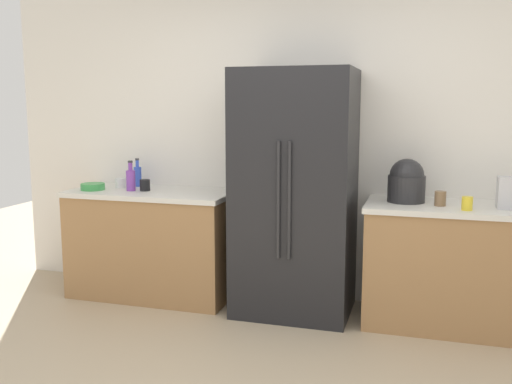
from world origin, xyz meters
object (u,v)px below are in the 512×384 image
(refrigerator, at_px, (295,193))
(rice_cooker, at_px, (407,182))
(cup_c, at_px, (145,185))
(cup_d, at_px, (120,183))
(bottle_a, at_px, (138,176))
(bottle_b, at_px, (131,179))
(cup_b, at_px, (467,203))
(bowl_a, at_px, (93,187))
(cup_a, at_px, (440,199))

(refrigerator, distance_m, rice_cooker, 0.83)
(refrigerator, bearing_deg, rice_cooker, 4.89)
(refrigerator, bearing_deg, cup_c, 179.56)
(cup_d, bearing_deg, bottle_a, 47.10)
(refrigerator, height_order, bottle_b, refrigerator)
(bottle_b, relative_size, cup_d, 2.79)
(rice_cooker, xyz_separation_m, cup_b, (0.41, -0.23, -0.10))
(bottle_a, relative_size, bowl_a, 1.24)
(bottle_a, bearing_deg, rice_cooker, -3.91)
(bottle_a, xyz_separation_m, bottle_b, (0.07, -0.25, 0.00))
(rice_cooker, relative_size, bottle_b, 1.27)
(refrigerator, xyz_separation_m, bottle_a, (-1.47, 0.23, 0.06))
(cup_c, xyz_separation_m, cup_d, (-0.29, 0.10, -0.01))
(bottle_b, xyz_separation_m, bowl_a, (-0.33, -0.05, -0.07))
(rice_cooker, distance_m, cup_c, 2.11)
(cup_a, xyz_separation_m, cup_d, (-2.64, 0.14, -0.01))
(refrigerator, bearing_deg, bowl_a, -177.72)
(rice_cooker, relative_size, cup_a, 3.07)
(bottle_b, relative_size, cup_c, 2.67)
(bottle_a, distance_m, cup_c, 0.29)
(refrigerator, height_order, cup_a, refrigerator)
(refrigerator, height_order, rice_cooker, refrigerator)
(cup_a, bearing_deg, bottle_a, 174.17)
(refrigerator, relative_size, cup_d, 20.81)
(cup_a, bearing_deg, cup_d, 176.88)
(bowl_a, bearing_deg, bottle_a, 48.25)
(bottle_a, bearing_deg, cup_a, -5.83)
(cup_b, bearing_deg, rice_cooker, 150.62)
(refrigerator, xyz_separation_m, bottle_b, (-1.40, -0.02, 0.06))
(bottle_b, relative_size, cup_b, 2.67)
(bottle_b, bearing_deg, refrigerator, 0.89)
(rice_cooker, relative_size, cup_c, 3.40)
(rice_cooker, height_order, cup_b, rice_cooker)
(refrigerator, xyz_separation_m, bowl_a, (-1.73, -0.07, -0.01))
(refrigerator, height_order, cup_b, refrigerator)
(rice_cooker, relative_size, cup_b, 3.40)
(cup_b, relative_size, bowl_a, 0.47)
(cup_d, height_order, bowl_a, cup_d)
(cup_d, bearing_deg, refrigerator, -4.09)
(refrigerator, relative_size, cup_c, 19.85)
(cup_c, distance_m, cup_d, 0.31)
(rice_cooker, relative_size, bottle_a, 1.30)
(cup_c, xyz_separation_m, bowl_a, (-0.45, -0.08, -0.02))
(cup_c, distance_m, bowl_a, 0.45)
(cup_d, bearing_deg, cup_b, -5.56)
(refrigerator, height_order, cup_d, refrigerator)
(bottle_a, distance_m, cup_b, 2.73)
(rice_cooker, xyz_separation_m, cup_c, (-2.11, -0.06, -0.10))
(cup_a, bearing_deg, rice_cooker, 156.96)
(rice_cooker, xyz_separation_m, cup_d, (-2.40, 0.04, -0.11))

